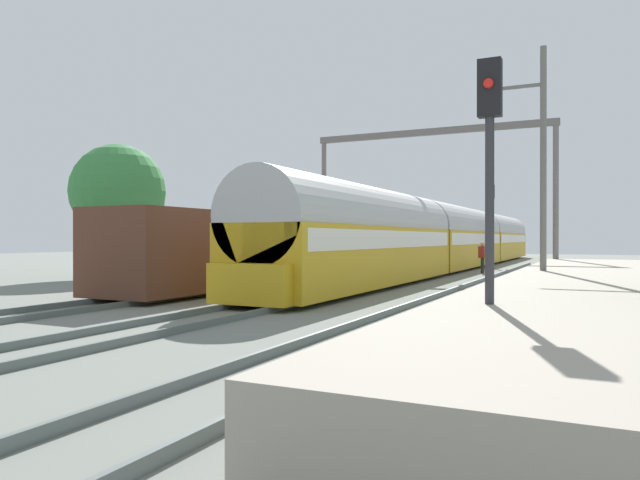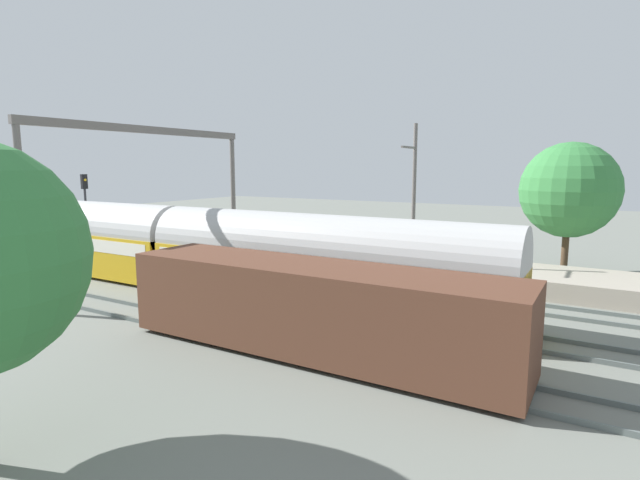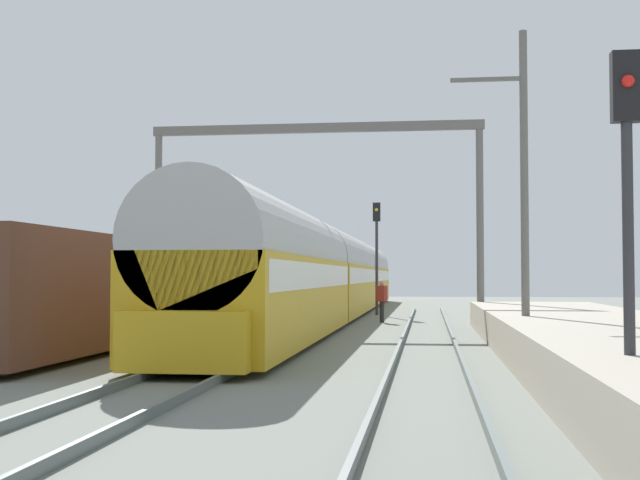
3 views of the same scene
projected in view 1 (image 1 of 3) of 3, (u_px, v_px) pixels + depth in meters
ground at (291, 302)px, 17.69m from camera, size 120.00×120.00×0.00m
track_far_west at (177, 294)px, 19.57m from camera, size 1.52×60.00×0.16m
track_west at (291, 300)px, 17.69m from camera, size 1.52×60.00×0.16m
track_east at (433, 307)px, 15.80m from camera, size 1.52×60.00×0.16m
platform at (591, 293)px, 15.95m from camera, size 4.40×28.00×0.90m
passenger_train at (457, 237)px, 37.69m from camera, size 2.93×49.20×3.82m
freight_car at (236, 250)px, 22.71m from camera, size 2.80×13.00×2.70m
person_crossing at (482, 255)px, 32.15m from camera, size 0.47×0.41×1.73m
railway_signal_near at (490, 167)px, 9.17m from camera, size 0.36×0.30×4.72m
railway_signal_far at (492, 215)px, 38.26m from camera, size 0.36×0.30×5.41m
catenary_gantry at (430, 169)px, 31.81m from camera, size 13.09×0.28×7.86m
catenary_pole_east_mid at (542, 168)px, 18.62m from camera, size 1.90×0.20×8.00m
tree_west_background at (118, 192)px, 28.68m from camera, size 4.58×4.58×6.51m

